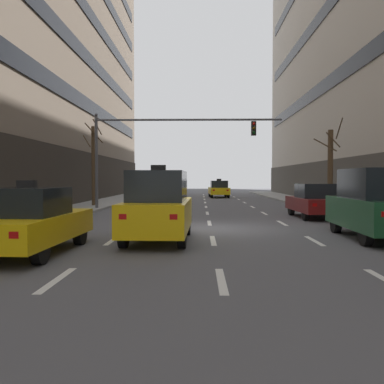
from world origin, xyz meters
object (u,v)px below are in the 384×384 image
at_px(taxi_driving_0, 158,206).
at_px(taxi_driving_1, 219,189).
at_px(street_tree_1, 330,168).
at_px(car_parked_1, 377,204).
at_px(street_tree_0, 93,163).
at_px(taxi_driving_2, 30,221).
at_px(car_parked_2, 315,201).
at_px(traffic_signal_0, 159,140).

height_order(taxi_driving_0, taxi_driving_1, taxi_driving_0).
bearing_deg(street_tree_1, car_parked_1, -100.73).
bearing_deg(street_tree_1, street_tree_0, 172.24).
height_order(taxi_driving_2, street_tree_1, street_tree_1).
relative_size(taxi_driving_1, taxi_driving_2, 0.99).
height_order(car_parked_2, street_tree_0, street_tree_0).
bearing_deg(street_tree_0, traffic_signal_0, -26.80).
relative_size(taxi_driving_0, taxi_driving_2, 0.98).
distance_m(taxi_driving_0, street_tree_1, 15.45).
height_order(car_parked_1, traffic_signal_0, traffic_signal_0).
bearing_deg(car_parked_2, car_parked_1, -90.01).
height_order(taxi_driving_2, street_tree_0, street_tree_0).
bearing_deg(street_tree_0, car_parked_2, -28.74).
bearing_deg(car_parked_2, traffic_signal_0, 150.20).
xyz_separation_m(taxi_driving_0, car_parked_1, (6.85, 0.49, 0.04)).
bearing_deg(car_parked_1, street_tree_1, 79.27).
bearing_deg(street_tree_1, taxi_driving_0, -126.31).
distance_m(taxi_driving_1, car_parked_2, 21.63).
height_order(taxi_driving_1, street_tree_0, street_tree_0).
bearing_deg(car_parked_1, street_tree_0, 132.13).
relative_size(taxi_driving_0, car_parked_2, 1.00).
xyz_separation_m(taxi_driving_0, taxi_driving_1, (3.16, 28.82, -0.24)).
relative_size(taxi_driving_0, taxi_driving_1, 0.99).
bearing_deg(car_parked_1, taxi_driving_1, 97.43).
distance_m(taxi_driving_0, taxi_driving_2, 3.79).
height_order(car_parked_2, street_tree_1, street_tree_1).
xyz_separation_m(taxi_driving_2, car_parked_2, (9.91, 9.75, -0.02)).
xyz_separation_m(car_parked_2, street_tree_1, (2.25, 4.88, 1.75)).
distance_m(taxi_driving_0, car_parked_2, 10.17).
height_order(taxi_driving_0, car_parked_1, taxi_driving_0).
bearing_deg(traffic_signal_0, taxi_driving_1, 75.40).
relative_size(taxi_driving_1, car_parked_1, 0.97).
xyz_separation_m(car_parked_1, car_parked_2, (0.00, 7.02, -0.29)).
bearing_deg(street_tree_0, taxi_driving_0, -68.28).
bearing_deg(taxi_driving_0, street_tree_0, 111.72).
bearing_deg(taxi_driving_0, taxi_driving_2, -143.80).
relative_size(taxi_driving_0, traffic_signal_0, 0.40).
height_order(taxi_driving_1, taxi_driving_2, taxi_driving_2).
height_order(taxi_driving_2, car_parked_1, car_parked_1).
bearing_deg(traffic_signal_0, taxi_driving_2, -97.41).
height_order(taxi_driving_2, traffic_signal_0, traffic_signal_0).
distance_m(taxi_driving_1, street_tree_1, 17.55).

